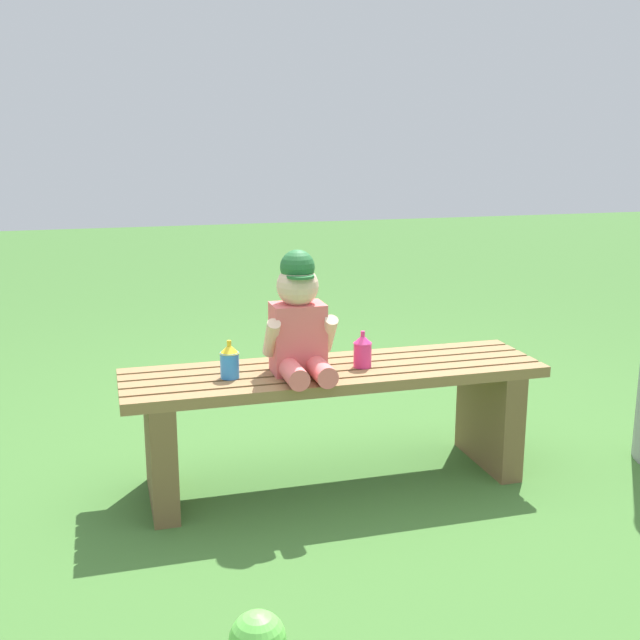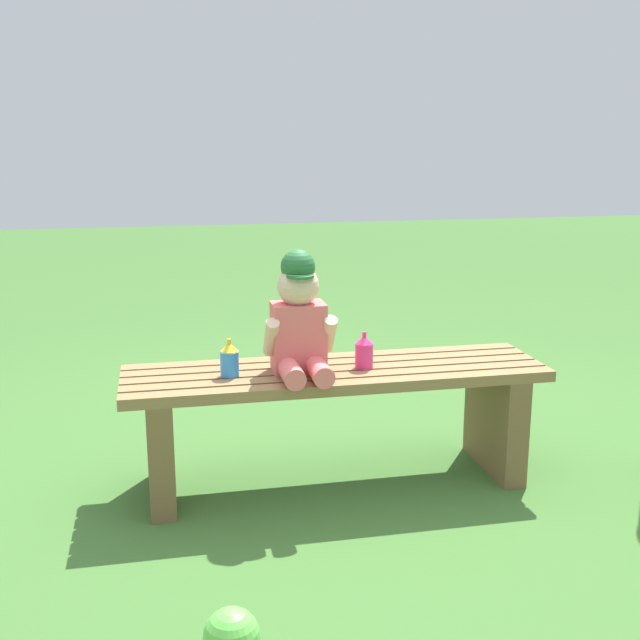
# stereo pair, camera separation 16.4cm
# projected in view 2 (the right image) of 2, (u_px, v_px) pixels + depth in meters

# --- Properties ---
(ground_plane) EXTENTS (16.00, 16.00, 0.00)m
(ground_plane) POSITION_uv_depth(u_px,v_px,m) (335.00, 481.00, 2.71)
(ground_plane) COLOR #3D6B2D
(park_bench) EXTENTS (1.41, 0.37, 0.41)m
(park_bench) POSITION_uv_depth(u_px,v_px,m) (335.00, 407.00, 2.65)
(park_bench) COLOR olive
(park_bench) RESTS_ON ground_plane
(child_figure) EXTENTS (0.23, 0.27, 0.40)m
(child_figure) POSITION_uv_depth(u_px,v_px,m) (299.00, 321.00, 2.52)
(child_figure) COLOR #E56666
(child_figure) RESTS_ON park_bench
(sippy_cup_left) EXTENTS (0.06, 0.06, 0.12)m
(sippy_cup_left) POSITION_uv_depth(u_px,v_px,m) (229.00, 359.00, 2.52)
(sippy_cup_left) COLOR #338CE5
(sippy_cup_left) RESTS_ON park_bench
(sippy_cup_right) EXTENTS (0.06, 0.06, 0.12)m
(sippy_cup_right) POSITION_uv_depth(u_px,v_px,m) (364.00, 351.00, 2.61)
(sippy_cup_right) COLOR #E5337F
(sippy_cup_right) RESTS_ON park_bench
(toy_ball) EXTENTS (0.13, 0.13, 0.13)m
(toy_ball) POSITION_uv_depth(u_px,v_px,m) (232.00, 636.00, 1.77)
(toy_ball) COLOR #66CC4C
(toy_ball) RESTS_ON ground_plane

